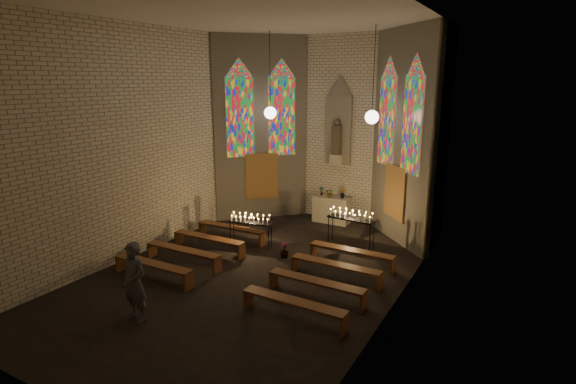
% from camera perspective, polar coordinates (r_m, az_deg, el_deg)
% --- Properties ---
extents(floor, '(12.00, 12.00, 0.00)m').
position_cam_1_polar(floor, '(13.02, -4.38, -10.29)').
color(floor, black).
rests_on(floor, ground).
extents(room, '(8.22, 12.43, 7.00)m').
position_cam_1_polar(room, '(14.87, 2.59, 7.71)').
color(room, beige).
rests_on(room, ground).
extents(altar, '(1.40, 0.60, 1.00)m').
position_cam_1_polar(altar, '(17.36, 5.56, -2.24)').
color(altar, beige).
rests_on(altar, ground).
extents(flower_vase_left, '(0.21, 0.15, 0.36)m').
position_cam_1_polar(flower_vase_left, '(17.40, 4.26, 0.15)').
color(flower_vase_left, '#4C723F').
rests_on(flower_vase_left, altar).
extents(flower_vase_center, '(0.37, 0.33, 0.36)m').
position_cam_1_polar(flower_vase_center, '(17.11, 5.38, -0.13)').
color(flower_vase_center, '#4C723F').
rests_on(flower_vase_center, altar).
extents(flower_vase_right, '(0.23, 0.20, 0.40)m').
position_cam_1_polar(flower_vase_right, '(17.06, 7.01, -0.15)').
color(flower_vase_right, '#4C723F').
rests_on(flower_vase_right, altar).
extents(aisle_flower_pot, '(0.32, 0.32, 0.48)m').
position_cam_1_polar(aisle_flower_pot, '(14.00, -0.47, -7.39)').
color(aisle_flower_pot, '#4C723F').
rests_on(aisle_flower_pot, ground).
extents(votive_stand_left, '(1.48, 0.60, 1.06)m').
position_cam_1_polar(votive_stand_left, '(14.70, -4.78, -3.60)').
color(votive_stand_left, black).
rests_on(votive_stand_left, ground).
extents(votive_stand_right, '(1.63, 0.51, 1.18)m').
position_cam_1_polar(votive_stand_right, '(14.85, 8.02, -3.10)').
color(votive_stand_right, black).
rests_on(votive_stand_right, ground).
extents(pew_left_0, '(2.58, 0.39, 0.49)m').
position_cam_1_polar(pew_left_0, '(15.53, -7.24, -4.66)').
color(pew_left_0, brown).
rests_on(pew_left_0, ground).
extents(pew_right_0, '(2.58, 0.39, 0.49)m').
position_cam_1_polar(pew_right_0, '(13.53, 8.07, -7.58)').
color(pew_right_0, brown).
rests_on(pew_right_0, ground).
extents(pew_left_1, '(2.58, 0.39, 0.49)m').
position_cam_1_polar(pew_left_1, '(14.64, -10.03, -5.95)').
color(pew_left_1, brown).
rests_on(pew_left_1, ground).
extents(pew_right_1, '(2.58, 0.39, 0.49)m').
position_cam_1_polar(pew_right_1, '(12.50, 6.04, -9.40)').
color(pew_right_1, brown).
rests_on(pew_right_1, ground).
extents(pew_left_2, '(2.58, 0.39, 0.49)m').
position_cam_1_polar(pew_left_2, '(13.80, -13.19, -7.38)').
color(pew_left_2, brown).
rests_on(pew_left_2, ground).
extents(pew_right_2, '(2.58, 0.39, 0.49)m').
position_cam_1_polar(pew_right_2, '(11.50, 3.62, -11.52)').
color(pew_right_2, brown).
rests_on(pew_right_2, ground).
extents(pew_left_3, '(2.58, 0.39, 0.49)m').
position_cam_1_polar(pew_left_3, '(13.02, -16.76, -8.97)').
color(pew_left_3, brown).
rests_on(pew_left_3, ground).
extents(pew_right_3, '(2.58, 0.39, 0.49)m').
position_cam_1_polar(pew_right_3, '(10.55, 0.70, -14.01)').
color(pew_right_3, brown).
rests_on(pew_right_3, ground).
extents(visitor, '(0.71, 0.49, 1.88)m').
position_cam_1_polar(visitor, '(10.85, -18.91, -10.81)').
color(visitor, '#45454E').
rests_on(visitor, ground).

